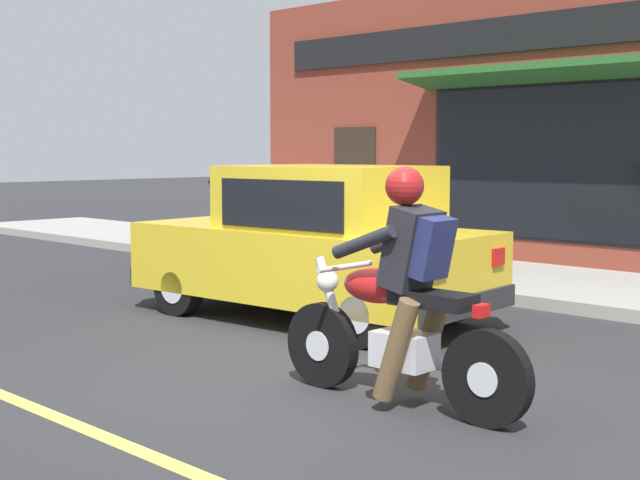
{
  "coord_description": "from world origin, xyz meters",
  "views": [
    {
      "loc": [
        -4.63,
        -4.66,
        1.73
      ],
      "look_at": [
        0.85,
        0.7,
        0.95
      ],
      "focal_mm": 50.0,
      "sensor_mm": 36.0,
      "label": 1
    }
  ],
  "objects": [
    {
      "name": "storefront_building",
      "position": [
        6.64,
        2.7,
        2.11
      ],
      "size": [
        1.25,
        9.28,
        4.2
      ],
      "color": "brown",
      "rests_on": "ground"
    },
    {
      "name": "sidewalk_curb",
      "position": [
        5.11,
        3.0,
        0.07
      ],
      "size": [
        2.6,
        22.0,
        0.14
      ],
      "primitive_type": "cube",
      "color": "#9E9B93",
      "rests_on": "ground"
    },
    {
      "name": "ground_plane",
      "position": [
        0.0,
        0.0,
        0.0
      ],
      "size": [
        80.0,
        80.0,
        0.0
      ],
      "primitive_type": "plane",
      "color": "#2B2B2D"
    },
    {
      "name": "traffic_cone",
      "position": [
        5.93,
        4.24,
        0.43
      ],
      "size": [
        0.36,
        0.36,
        0.6
      ],
      "color": "black",
      "rests_on": "sidewalk_curb"
    },
    {
      "name": "motorcycle_with_rider",
      "position": [
        -0.03,
        -0.93,
        0.68
      ],
      "size": [
        0.56,
        2.02,
        1.62
      ],
      "color": "black",
      "rests_on": "ground"
    },
    {
      "name": "car_hatchback",
      "position": [
        1.74,
        1.63,
        0.77
      ],
      "size": [
        1.92,
        3.89,
        1.57
      ],
      "color": "black",
      "rests_on": "ground"
    }
  ]
}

